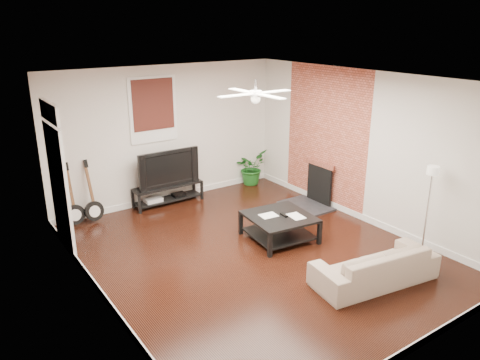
# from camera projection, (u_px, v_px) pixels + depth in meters

# --- Properties ---
(room) EXTENTS (5.01, 6.01, 2.81)m
(room) POSITION_uv_depth(u_px,v_px,m) (255.00, 172.00, 7.22)
(room) COLOR black
(room) RESTS_ON ground
(brick_accent) EXTENTS (0.02, 2.20, 2.80)m
(brick_accent) POSITION_uv_depth(u_px,v_px,m) (325.00, 137.00, 9.34)
(brick_accent) COLOR #AD4E37
(brick_accent) RESTS_ON floor
(fireplace) EXTENTS (0.80, 1.10, 0.92)m
(fireplace) POSITION_uv_depth(u_px,v_px,m) (312.00, 184.00, 9.49)
(fireplace) COLOR black
(fireplace) RESTS_ON floor
(window_back) EXTENTS (1.00, 0.06, 1.30)m
(window_back) POSITION_uv_depth(u_px,v_px,m) (153.00, 110.00, 9.20)
(window_back) COLOR #38180F
(window_back) RESTS_ON wall_back
(door_left) EXTENTS (0.08, 1.00, 2.50)m
(door_left) POSITION_uv_depth(u_px,v_px,m) (59.00, 177.00, 7.43)
(door_left) COLOR white
(door_left) RESTS_ON wall_left
(tv_stand) EXTENTS (1.46, 0.39, 0.41)m
(tv_stand) POSITION_uv_depth(u_px,v_px,m) (168.00, 194.00, 9.68)
(tv_stand) COLOR black
(tv_stand) RESTS_ON floor
(tv) EXTENTS (1.31, 0.17, 0.75)m
(tv) POSITION_uv_depth(u_px,v_px,m) (166.00, 167.00, 9.51)
(tv) COLOR black
(tv) RESTS_ON tv_stand
(coffee_table) EXTENTS (1.16, 1.16, 0.44)m
(coffee_table) POSITION_uv_depth(u_px,v_px,m) (279.00, 227.00, 8.10)
(coffee_table) COLOR black
(coffee_table) RESTS_ON floor
(sofa) EXTENTS (1.94, 1.00, 0.54)m
(sofa) POSITION_uv_depth(u_px,v_px,m) (375.00, 265.00, 6.75)
(sofa) COLOR #C5AE93
(sofa) RESTS_ON floor
(floor_lamp) EXTENTS (0.28, 0.28, 1.51)m
(floor_lamp) POSITION_uv_depth(u_px,v_px,m) (427.00, 212.00, 7.36)
(floor_lamp) COLOR silver
(floor_lamp) RESTS_ON floor
(potted_plant) EXTENTS (0.92, 0.88, 0.79)m
(potted_plant) POSITION_uv_depth(u_px,v_px,m) (251.00, 167.00, 10.81)
(potted_plant) COLOR #1A5D1D
(potted_plant) RESTS_ON floor
(guitar_left) EXTENTS (0.38, 0.28, 1.20)m
(guitar_left) POSITION_uv_depth(u_px,v_px,m) (73.00, 195.00, 8.50)
(guitar_left) COLOR black
(guitar_left) RESTS_ON floor
(guitar_right) EXTENTS (0.41, 0.32, 1.20)m
(guitar_right) POSITION_uv_depth(u_px,v_px,m) (92.00, 192.00, 8.67)
(guitar_right) COLOR black
(guitar_right) RESTS_ON floor
(ceiling_fan) EXTENTS (1.24, 1.24, 0.32)m
(ceiling_fan) POSITION_uv_depth(u_px,v_px,m) (256.00, 93.00, 6.83)
(ceiling_fan) COLOR white
(ceiling_fan) RESTS_ON ceiling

